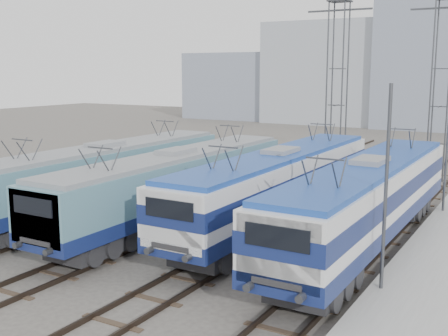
% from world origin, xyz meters
% --- Properties ---
extents(ground, '(160.00, 160.00, 0.00)m').
position_xyz_m(ground, '(0.00, 0.00, 0.00)').
color(ground, '#514C47').
extents(locomotive_far_left, '(2.75, 17.39, 3.27)m').
position_xyz_m(locomotive_far_left, '(-6.75, 5.66, 2.17)').
color(locomotive_far_left, navy).
rests_on(locomotive_far_left, ground).
extents(locomotive_center_left, '(2.73, 17.20, 3.24)m').
position_xyz_m(locomotive_center_left, '(-2.25, 5.58, 2.15)').
color(locomotive_center_left, navy).
rests_on(locomotive_center_left, ground).
extents(locomotive_center_right, '(2.80, 17.72, 3.33)m').
position_xyz_m(locomotive_center_right, '(2.25, 7.66, 2.27)').
color(locomotive_center_right, navy).
rests_on(locomotive_center_right, ground).
extents(locomotive_far_right, '(2.84, 17.95, 3.37)m').
position_xyz_m(locomotive_far_right, '(6.75, 6.56, 2.29)').
color(locomotive_far_right, navy).
rests_on(locomotive_far_right, ground).
extents(catenary_tower_west, '(4.50, 1.20, 12.00)m').
position_xyz_m(catenary_tower_west, '(0.00, 22.00, 6.64)').
color(catenary_tower_west, '#3F4247').
rests_on(catenary_tower_west, ground).
extents(catenary_tower_east, '(4.50, 1.20, 12.00)m').
position_xyz_m(catenary_tower_east, '(6.50, 24.00, 6.64)').
color(catenary_tower_east, '#3F4247').
rests_on(catenary_tower_east, ground).
extents(mast_front, '(0.12, 0.12, 7.00)m').
position_xyz_m(mast_front, '(8.60, 2.00, 3.50)').
color(mast_front, '#3F4247').
rests_on(mast_front, ground).
extents(mast_mid, '(0.12, 0.12, 7.00)m').
position_xyz_m(mast_mid, '(8.60, 14.00, 3.50)').
color(mast_mid, '#3F4247').
rests_on(mast_mid, ground).
extents(building_west, '(18.00, 12.00, 14.00)m').
position_xyz_m(building_west, '(-14.00, 62.00, 7.00)').
color(building_west, '#9BA2AC').
rests_on(building_west, ground).
extents(building_far_west, '(14.00, 10.00, 10.00)m').
position_xyz_m(building_far_west, '(-30.00, 62.00, 5.00)').
color(building_far_west, gray).
rests_on(building_far_west, ground).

